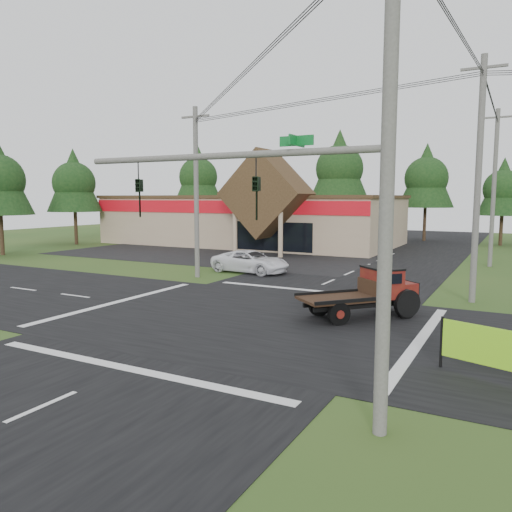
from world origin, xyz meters
The scene contains 18 objects.
ground centered at (0.00, 0.00, 0.00)m, with size 120.00×120.00×0.00m, color #284B1A.
road_ns centered at (0.00, 0.00, 0.01)m, with size 12.00×120.00×0.02m, color black.
road_ew centered at (0.00, 0.00, 0.01)m, with size 120.00×12.00×0.02m, color black.
parking_apron centered at (-14.00, 19.00, 0.01)m, with size 28.00×14.00×0.02m, color black.
cvs_building centered at (-15.70, 29.57, 2.78)m, with size 30.40×18.20×9.19m.
traffic_signal_mast centered at (5.82, -7.50, 4.43)m, with size 8.12×0.24×7.00m.
utility_pole_nr centered at (7.50, -7.50, 5.64)m, with size 2.00×0.30×11.00m.
utility_pole_nw centered at (-8.00, 8.00, 5.39)m, with size 2.00×0.30×10.50m.
utility_pole_ne centered at (8.00, 8.00, 5.89)m, with size 2.00×0.30×11.50m.
utility_pole_n centered at (8.00, 22.00, 5.74)m, with size 2.00×0.30×11.20m.
tree_row_a centered at (-30.00, 40.00, 8.05)m, with size 6.72×6.72×12.12m.
tree_row_b centered at (-20.00, 42.00, 6.70)m, with size 5.60×5.60×10.10m.
tree_row_c centered at (-10.00, 41.00, 8.72)m, with size 7.28×7.28×13.13m.
tree_row_d centered at (0.00, 42.00, 7.38)m, with size 6.16×6.16×11.11m.
tree_row_e centered at (8.00, 40.00, 6.03)m, with size 5.04×5.04×9.09m.
tree_side_w centered at (-32.00, 20.00, 6.70)m, with size 5.60×5.60×10.10m.
antique_flatbed_truck centered at (4.15, 2.41, 1.07)m, with size 1.95×5.10×2.13m, color #570C10, non-canonical shape.
white_pickup centered at (-5.97, 11.28, 0.74)m, with size 2.45×5.31×1.48m, color white.
Camera 1 is at (9.95, -17.69, 5.03)m, focal length 35.00 mm.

